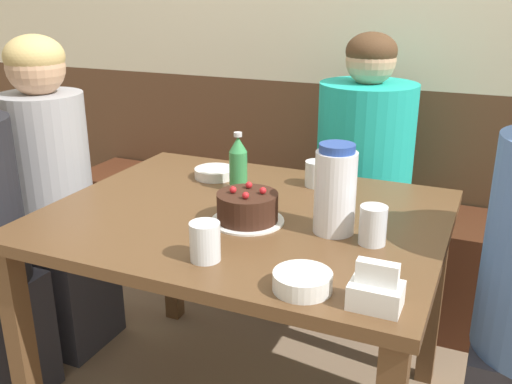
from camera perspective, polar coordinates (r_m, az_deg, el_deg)
name	(u,v)px	position (r m, az deg, el deg)	size (l,w,h in m)	color
back_wall	(346,15)	(2.58, 9.03, 17.08)	(4.80, 0.04, 2.50)	brown
bench_seat	(322,250)	(2.62, 6.59, -5.76)	(2.52, 0.38, 0.48)	#472314
dining_table	(245,240)	(1.74, -1.12, -4.87)	(1.17, 0.93, 0.73)	brown
birthday_cake	(247,208)	(1.62, -0.86, -1.59)	(0.21, 0.21, 0.11)	white
water_pitcher	(335,190)	(1.55, 7.92, 0.21)	(0.11, 0.11, 0.25)	white
soju_bottle	(238,163)	(1.87, -1.79, 2.90)	(0.06, 0.06, 0.20)	#388E4C
napkin_holder	(376,291)	(1.23, 11.91, -9.65)	(0.11, 0.08, 0.11)	white
bowl_soup_white	(215,173)	(2.02, -4.15, 1.92)	(0.14, 0.14, 0.03)	white
bowl_rice_small	(303,281)	(1.28, 4.67, -8.89)	(0.13, 0.13, 0.04)	white
glass_water_tall	(205,241)	(1.40, -5.12, -4.95)	(0.08, 0.08, 0.10)	silver
glass_tumbler_short	(373,225)	(1.51, 11.61, -3.27)	(0.07, 0.07, 0.10)	silver
glass_shot_small	(317,174)	(1.93, 6.09, 1.83)	(0.08, 0.08, 0.09)	silver
person_teal_shirt	(54,208)	(2.29, -19.57, -1.50)	(0.34, 0.30, 1.21)	#33333D
person_dark_striped	(362,187)	(2.34, 10.60, 0.48)	(0.38, 0.38, 1.21)	#33333D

